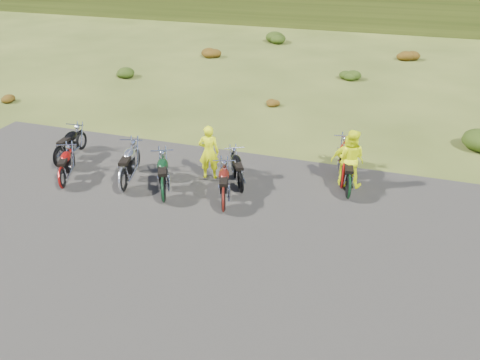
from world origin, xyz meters
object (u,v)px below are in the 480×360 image
(motorcycle_3, at_px, (125,192))
(motorcycle_7, at_px, (347,199))
(motorcycle_0, at_px, (62,167))
(person_middle, at_px, (209,153))

(motorcycle_3, bearing_deg, motorcycle_7, -89.83)
(motorcycle_0, height_order, motorcycle_7, motorcycle_7)
(motorcycle_0, distance_m, motorcycle_3, 2.99)
(motorcycle_7, bearing_deg, motorcycle_0, 84.75)
(motorcycle_3, height_order, person_middle, person_middle)
(motorcycle_0, distance_m, motorcycle_7, 9.44)
(motorcycle_7, bearing_deg, person_middle, 80.09)
(motorcycle_3, xyz_separation_m, motorcycle_7, (6.53, 1.69, 0.00))
(motorcycle_0, height_order, motorcycle_3, motorcycle_3)
(motorcycle_7, bearing_deg, motorcycle_3, 94.08)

